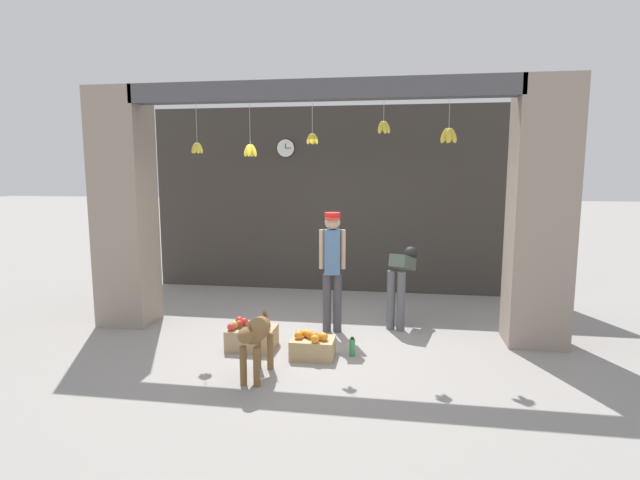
{
  "coord_description": "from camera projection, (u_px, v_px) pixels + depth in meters",
  "views": [
    {
      "loc": [
        1.01,
        -6.01,
        2.14
      ],
      "look_at": [
        0.0,
        0.39,
        1.22
      ],
      "focal_mm": 28.0,
      "sensor_mm": 36.0,
      "label": 1
    }
  ],
  "objects": [
    {
      "name": "wall_clock",
      "position": [
        286.0,
        148.0,
        8.65
      ],
      "size": [
        0.32,
        0.03,
        0.32
      ],
      "color": "black"
    },
    {
      "name": "ground_plane",
      "position": [
        315.0,
        339.0,
        6.34
      ],
      "size": [
        60.0,
        60.0,
        0.0
      ],
      "primitive_type": "plane",
      "color": "gray"
    },
    {
      "name": "shopkeeper",
      "position": [
        332.0,
        263.0,
        6.5
      ],
      "size": [
        0.34,
        0.27,
        1.59
      ],
      "rotation": [
        0.0,
        0.0,
        3.26
      ],
      "color": "#424247",
      "rests_on": "ground_plane"
    },
    {
      "name": "fruit_crate_oranges",
      "position": [
        313.0,
        346.0,
        5.7
      ],
      "size": [
        0.49,
        0.36,
        0.31
      ],
      "color": "tan",
      "rests_on": "ground_plane"
    },
    {
      "name": "fruit_crate_apples",
      "position": [
        251.0,
        336.0,
        6.0
      ],
      "size": [
        0.56,
        0.44,
        0.34
      ],
      "color": "tan",
      "rests_on": "ground_plane"
    },
    {
      "name": "water_bottle",
      "position": [
        352.0,
        347.0,
        5.75
      ],
      "size": [
        0.07,
        0.07,
        0.22
      ],
      "color": "#38934C",
      "rests_on": "ground_plane"
    },
    {
      "name": "shop_back_wall",
      "position": [
        340.0,
        200.0,
        8.71
      ],
      "size": [
        6.7,
        0.12,
        3.21
      ],
      "primitive_type": "cube",
      "color": "#38332D",
      "rests_on": "ground_plane"
    },
    {
      "name": "shop_pillar_left",
      "position": [
        124.0,
        209.0,
        6.82
      ],
      "size": [
        0.7,
        0.6,
        3.21
      ],
      "primitive_type": "cube",
      "color": "gray",
      "rests_on": "ground_plane"
    },
    {
      "name": "shop_pillar_right",
      "position": [
        541.0,
        214.0,
        5.98
      ],
      "size": [
        0.7,
        0.6,
        3.21
      ],
      "primitive_type": "cube",
      "color": "gray",
      "rests_on": "ground_plane"
    },
    {
      "name": "storefront_awning",
      "position": [
        317.0,
        92.0,
        6.02
      ],
      "size": [
        4.8,
        0.24,
        0.92
      ],
      "color": "#4C4C51"
    },
    {
      "name": "dog",
      "position": [
        256.0,
        335.0,
        5.1
      ],
      "size": [
        0.26,
        0.85,
        0.67
      ],
      "rotation": [
        0.0,
        0.0,
        -1.62
      ],
      "color": "brown",
      "rests_on": "ground_plane"
    },
    {
      "name": "worker_stooping",
      "position": [
        401.0,
        276.0,
        6.8
      ],
      "size": [
        0.41,
        0.79,
        1.04
      ],
      "rotation": [
        0.0,
        0.0,
        -0.31
      ],
      "color": "#56565B",
      "rests_on": "ground_plane"
    }
  ]
}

